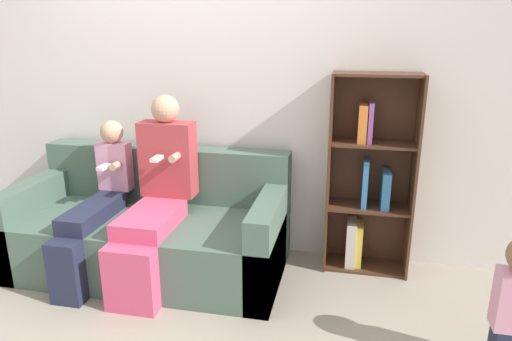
{
  "coord_description": "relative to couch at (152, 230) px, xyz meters",
  "views": [
    {
      "loc": [
        1.14,
        -2.25,
        1.65
      ],
      "look_at": [
        0.53,
        0.61,
        0.77
      ],
      "focal_mm": 32.0,
      "sensor_mm": 36.0,
      "label": 1
    }
  ],
  "objects": [
    {
      "name": "ground_plane",
      "position": [
        0.22,
        -0.56,
        -0.28
      ],
      "size": [
        14.0,
        14.0,
        0.0
      ],
      "primitive_type": "plane",
      "color": "#9E9384"
    },
    {
      "name": "bookshelf",
      "position": [
        1.5,
        0.34,
        0.36
      ],
      "size": [
        0.59,
        0.29,
        1.4
      ],
      "color": "#4C2D1E",
      "rests_on": "ground_plane"
    },
    {
      "name": "adult_seated",
      "position": [
        0.11,
        -0.11,
        0.34
      ],
      "size": [
        0.38,
        0.83,
        1.25
      ],
      "color": "#DB4C75",
      "rests_on": "ground_plane"
    },
    {
      "name": "child_seated",
      "position": [
        -0.33,
        -0.17,
        0.24
      ],
      "size": [
        0.24,
        0.84,
        1.05
      ],
      "color": "#232842",
      "rests_on": "ground_plane"
    },
    {
      "name": "back_wall",
      "position": [
        0.22,
        0.49,
        0.99
      ],
      "size": [
        10.0,
        0.06,
        2.55
      ],
      "color": "silver",
      "rests_on": "ground_plane"
    },
    {
      "name": "couch",
      "position": [
        0.0,
        0.0,
        0.0
      ],
      "size": [
        1.9,
        0.91,
        0.83
      ],
      "color": "#4C6656",
      "rests_on": "ground_plane"
    }
  ]
}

